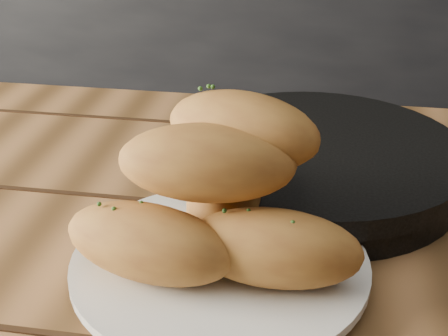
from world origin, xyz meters
TOP-DOWN VIEW (x-y plane):
  - counter at (0.00, 1.70)m, footprint 2.80×0.60m
  - plate at (-0.22, 0.30)m, footprint 0.24×0.24m
  - bread_rolls at (-0.23, 0.30)m, footprint 0.24×0.19m
  - skillet at (-0.15, 0.48)m, footprint 0.44×0.31m

SIDE VIEW (x-z plane):
  - counter at x=0.00m, z-range 0.00..0.90m
  - plate at x=-0.22m, z-range 0.75..0.77m
  - skillet at x=-0.15m, z-range 0.75..0.80m
  - bread_rolls at x=-0.23m, z-range 0.76..0.89m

